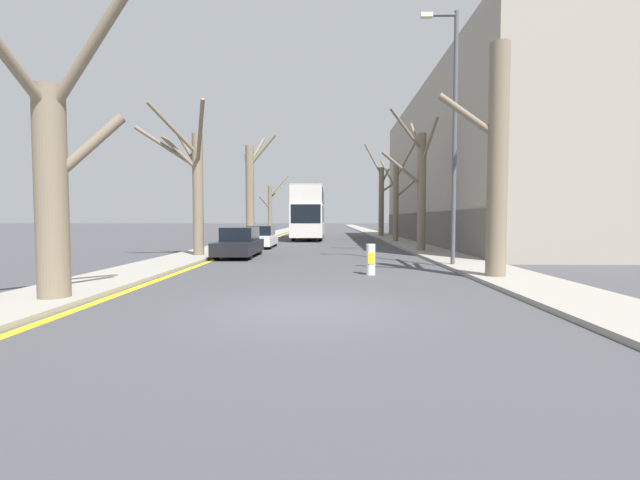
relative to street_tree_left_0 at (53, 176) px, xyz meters
name	(u,v)px	position (x,y,z in m)	size (l,w,h in m)	color
ground_plane	(305,309)	(5.44, -0.51, -2.77)	(300.00, 300.00, 0.00)	#424247
sidewalk_left	(282,231)	(-0.54, 49.49, -2.71)	(2.34, 120.00, 0.12)	gray
sidewalk_right	(369,231)	(11.42, 49.49, -2.71)	(2.34, 120.00, 0.12)	gray
building_facade_right	(486,167)	(17.58, 23.08, 2.89)	(10.08, 30.13, 11.34)	#9E9384
kerb_line_stripe	(292,232)	(0.81, 49.49, -2.76)	(0.24, 120.00, 0.01)	yellow
street_tree_left_0	(53,176)	(0.00, 0.00, 0.00)	(2.63, 3.03, 6.73)	#7A6B56
street_tree_left_1	(194,184)	(-0.36, 10.82, 0.68)	(3.65, 2.57, 6.87)	#7A6B56
street_tree_left_2	(251,189)	(-0.12, 23.95, 1.32)	(2.72, 2.32, 8.35)	#7A6B56
street_tree_left_3	(271,208)	(-0.11, 35.23, 0.13)	(2.94, 2.69, 6.28)	#7A6B56
street_tree_right_0	(497,157)	(10.93, 3.85, 0.91)	(2.64, 2.57, 6.99)	#7A6B56
street_tree_right_1	(420,185)	(10.84, 14.13, 0.88)	(2.85, 3.19, 7.50)	#7A6B56
street_tree_right_2	(397,199)	(11.03, 23.28, 0.56)	(3.00, 1.35, 7.84)	#7A6B56
street_tree_right_3	(381,199)	(11.21, 34.22, 1.07)	(3.53, 1.42, 9.31)	#7A6B56
double_decker_bus	(309,210)	(4.17, 28.83, -0.21)	(2.56, 11.07, 4.50)	silver
parked_car_0	(239,243)	(1.63, 11.26, -2.10)	(1.70, 4.45, 1.42)	black
parked_car_1	(261,237)	(1.63, 17.79, -2.12)	(1.70, 4.13, 1.36)	silver
lamp_post	(452,128)	(10.52, 7.05, 2.43)	(1.40, 0.20, 9.45)	#4C4F54
traffic_bollard	(371,259)	(7.29, 4.81, -2.26)	(0.29, 0.30, 1.01)	white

